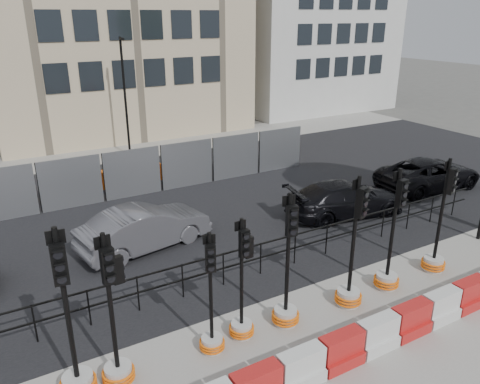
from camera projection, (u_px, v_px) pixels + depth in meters
ground at (284, 295)px, 12.49m from camera, size 120.00×120.00×0.00m
sidewalk_near at (364, 362)px, 10.06m from camera, size 40.00×6.00×0.02m
road at (181, 207)px, 18.16m from camera, size 40.00×14.00×0.03m
sidewalk_far at (116, 152)px, 25.45m from camera, size 40.00×4.00×0.02m
building_white at (306, 0)px, 35.37m from camera, size 12.00×9.06×16.00m
kerb_railing at (261, 253)px, 13.22m from camera, size 18.00×0.04×1.00m
heras_fencing at (144, 172)px, 19.88m from camera, size 14.33×1.72×2.00m
lamp_post_far at (125, 94)px, 23.72m from camera, size 0.12×0.56×6.00m
barrier_row at (359, 343)px, 10.09m from camera, size 14.65×0.50×0.80m
traffic_signal_a at (75, 363)px, 8.96m from camera, size 0.71×0.71×3.62m
traffic_signal_b at (117, 350)px, 9.23m from camera, size 0.66×0.66×3.36m
traffic_signal_c at (212, 328)px, 10.20m from camera, size 0.57×0.57×2.91m
traffic_signal_d at (242, 310)px, 10.64m from camera, size 0.59×0.59×2.99m
traffic_signal_e at (286, 299)px, 11.07m from camera, size 0.67×0.67×3.39m
traffic_signal_f at (351, 276)px, 11.77m from camera, size 0.69×0.69×3.51m
traffic_signal_g at (389, 265)px, 12.56m from camera, size 0.68×0.68×3.43m
traffic_signal_h at (436, 249)px, 13.43m from camera, size 0.67×0.67×3.42m
car_b at (145, 228)px, 14.77m from camera, size 3.01×4.77×1.40m
car_c at (345, 199)px, 17.22m from camera, size 3.21×5.05×1.30m
car_d at (429, 174)px, 19.91m from camera, size 2.57×4.92×1.32m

